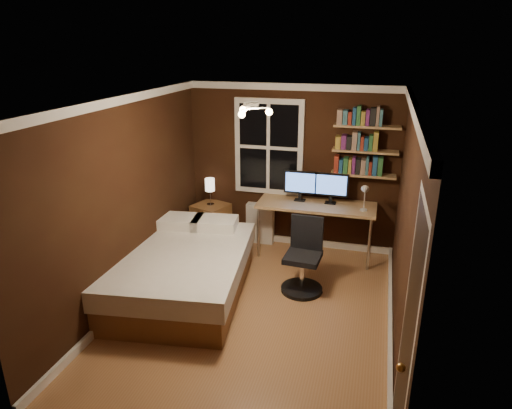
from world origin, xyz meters
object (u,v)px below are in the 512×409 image
(bed, at_px, (183,271))
(radiator, at_px, (260,223))
(monitor_left, at_px, (300,186))
(office_chair, at_px, (303,264))
(nightstand, at_px, (211,222))
(bedside_lamp, at_px, (210,192))
(monitor_right, at_px, (331,189))
(desk, at_px, (316,208))
(desk_lamp, at_px, (364,198))

(bed, bearing_deg, radiator, 65.50)
(monitor_left, distance_m, office_chair, 1.36)
(bed, xyz_separation_m, radiator, (0.55, 1.79, 0.01))
(nightstand, xyz_separation_m, radiator, (0.79, 0.13, 0.02))
(bedside_lamp, bearing_deg, radiator, 9.70)
(monitor_right, distance_m, office_chair, 1.35)
(desk, distance_m, monitor_left, 0.40)
(bedside_lamp, bearing_deg, monitor_left, -0.27)
(radiator, bearing_deg, bed, -106.95)
(bedside_lamp, height_order, monitor_right, monitor_right)
(desk_lamp, relative_size, office_chair, 0.45)
(desk_lamp, bearing_deg, radiator, 165.73)
(bed, relative_size, radiator, 3.62)
(nightstand, distance_m, office_chair, 2.06)
(bed, relative_size, bedside_lamp, 5.41)
(nightstand, relative_size, office_chair, 0.62)
(bedside_lamp, relative_size, desk, 0.25)
(bed, distance_m, radiator, 1.87)
(bed, distance_m, desk_lamp, 2.65)
(radiator, relative_size, desk_lamp, 1.48)
(radiator, bearing_deg, nightstand, -170.30)
(desk, distance_m, desk_lamp, 0.76)
(monitor_right, xyz_separation_m, desk_lamp, (0.49, -0.26, -0.01))
(desk, bearing_deg, monitor_left, 161.83)
(radiator, bearing_deg, desk, -14.00)
(radiator, relative_size, office_chair, 0.66)
(desk, bearing_deg, monitor_right, 23.91)
(bed, xyz_separation_m, bedside_lamp, (-0.24, 1.66, 0.51))
(monitor_right, relative_size, office_chair, 0.50)
(bed, xyz_separation_m, monitor_left, (1.19, 1.65, 0.73))
(radiator, height_order, desk_lamp, desk_lamp)
(bed, height_order, bedside_lamp, bedside_lamp)
(desk_lamp, bearing_deg, bedside_lamp, 173.51)
(bed, height_order, desk_lamp, desk_lamp)
(monitor_right, distance_m, desk_lamp, 0.55)
(bedside_lamp, relative_size, radiator, 0.67)
(desk, xyz_separation_m, desk_lamp, (0.68, -0.18, 0.28))
(bed, bearing_deg, monitor_right, 37.41)
(desk_lamp, bearing_deg, desk, 165.37)
(radiator, distance_m, office_chair, 1.59)
(nightstand, bearing_deg, office_chair, -14.39)
(monitor_left, height_order, desk_lamp, monitor_left)
(bedside_lamp, xyz_separation_m, desk, (1.70, -0.09, -0.07))
(bedside_lamp, distance_m, monitor_right, 1.90)
(radiator, xyz_separation_m, monitor_right, (1.11, -0.14, 0.72))
(radiator, bearing_deg, monitor_left, -12.26)
(bed, xyz_separation_m, office_chair, (1.47, 0.50, 0.05))
(bed, xyz_separation_m, nightstand, (-0.24, 1.66, -0.01))
(desk, relative_size, monitor_right, 3.51)
(desk, xyz_separation_m, office_chair, (0.01, -1.06, -0.39))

